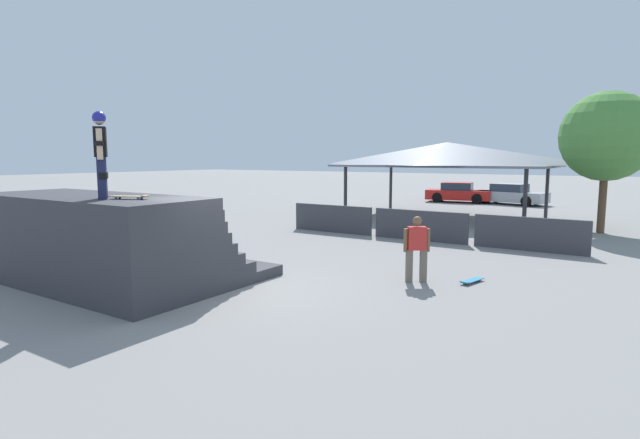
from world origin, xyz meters
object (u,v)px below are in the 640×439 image
object	(u,v)px
tree_beside_pavilion	(607,137)
parked_car_silver	(511,195)
skateboard_on_deck	(130,196)
skater_on_deck	(101,149)
bystander_walking	(417,246)
parked_car_red	(458,193)
skateboard_on_ground	(472,281)

from	to	relation	value
tree_beside_pavilion	parked_car_silver	size ratio (longest dim) A/B	1.21
skateboard_on_deck	skater_on_deck	bearing A→B (deg)	-178.97
skater_on_deck	skateboard_on_deck	distance (m)	1.12
bystander_walking	tree_beside_pavilion	bearing A→B (deg)	-141.54
skater_on_deck	skateboard_on_deck	size ratio (longest dim) A/B	2.18
tree_beside_pavilion	parked_car_red	bearing A→B (deg)	131.09
skateboard_on_ground	tree_beside_pavilion	world-z (taller)	tree_beside_pavilion
skateboard_on_deck	parked_car_silver	size ratio (longest dim) A/B	0.18
parked_car_silver	tree_beside_pavilion	bearing A→B (deg)	-50.46
skater_on_deck	parked_car_silver	bearing A→B (deg)	121.49
skateboard_on_deck	skateboard_on_ground	xyz separation A→B (m)	(5.44, 5.03, -2.04)
parked_car_silver	parked_car_red	bearing A→B (deg)	-163.29
skateboard_on_deck	parked_car_red	bearing A→B (deg)	69.28
skateboard_on_ground	bystander_walking	bearing A→B (deg)	-48.02
skateboard_on_ground	tree_beside_pavilion	bearing A→B (deg)	-176.68
bystander_walking	parked_car_silver	xyz separation A→B (m)	(-2.61, 21.36, -0.25)
skateboard_on_ground	parked_car_silver	world-z (taller)	parked_car_silver
skateboard_on_deck	tree_beside_pavilion	world-z (taller)	tree_beside_pavilion
skater_on_deck	bystander_walking	size ratio (longest dim) A/B	1.14
skateboard_on_ground	parked_car_red	size ratio (longest dim) A/B	0.19
skater_on_deck	bystander_walking	distance (m)	7.09
skater_on_deck	parked_car_silver	distance (m)	26.25
bystander_walking	skateboard_on_deck	bearing A→B (deg)	9.24
bystander_walking	parked_car_red	size ratio (longest dim) A/B	0.37
skateboard_on_deck	bystander_walking	size ratio (longest dim) A/B	0.52
skateboard_on_ground	parked_car_silver	xyz separation A→B (m)	(-3.73, 20.76, 0.54)
parked_car_red	parked_car_silver	bearing A→B (deg)	-3.57
skater_on_deck	skateboard_on_ground	distance (m)	8.51
bystander_walking	parked_car_red	bearing A→B (deg)	-111.06
skateboard_on_ground	parked_car_red	world-z (taller)	parked_car_red
parked_car_red	parked_car_silver	world-z (taller)	same
tree_beside_pavilion	parked_car_red	distance (m)	13.67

